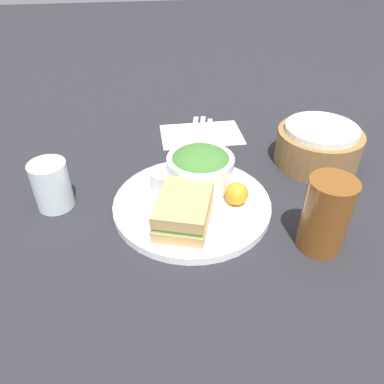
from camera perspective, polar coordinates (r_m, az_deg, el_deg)
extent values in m
plane|color=#232328|center=(0.67, 0.00, -2.36)|extent=(4.00, 4.00, 0.00)
cylinder|color=white|center=(0.67, 0.00, -1.87)|extent=(0.28, 0.28, 0.01)
cube|color=tan|center=(0.62, -1.22, -3.80)|extent=(0.14, 0.11, 0.02)
cube|color=#6BB24C|center=(0.61, -1.24, -2.76)|extent=(0.13, 0.11, 0.01)
cube|color=tan|center=(0.60, -1.26, -1.68)|extent=(0.14, 0.11, 0.02)
cylinder|color=white|center=(0.69, 1.28, 3.26)|extent=(0.12, 0.12, 0.06)
ellipsoid|color=#3D702D|center=(0.68, 1.30, 4.49)|extent=(0.11, 0.11, 0.05)
cylinder|color=#B7B7BC|center=(0.69, -4.50, 1.85)|extent=(0.05, 0.05, 0.03)
sphere|color=orange|center=(0.65, 6.85, -0.24)|extent=(0.04, 0.04, 0.04)
cylinder|color=brown|center=(0.60, 19.72, -3.30)|extent=(0.07, 0.07, 0.12)
cylinder|color=olive|center=(0.82, 18.62, 6.45)|extent=(0.17, 0.17, 0.07)
cylinder|color=white|center=(0.80, 19.19, 9.01)|extent=(0.15, 0.15, 0.01)
cube|color=white|center=(0.90, 1.43, 8.80)|extent=(0.12, 0.19, 0.00)
cube|color=#B2B2B7|center=(0.90, 0.28, 9.10)|extent=(0.16, 0.05, 0.01)
cube|color=#B2B2B7|center=(0.90, 1.43, 9.05)|extent=(0.17, 0.05, 0.01)
cube|color=#B2B2B7|center=(0.90, 2.59, 9.00)|extent=(0.14, 0.04, 0.01)
cylinder|color=silver|center=(0.70, -20.61, 0.97)|extent=(0.06, 0.06, 0.09)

